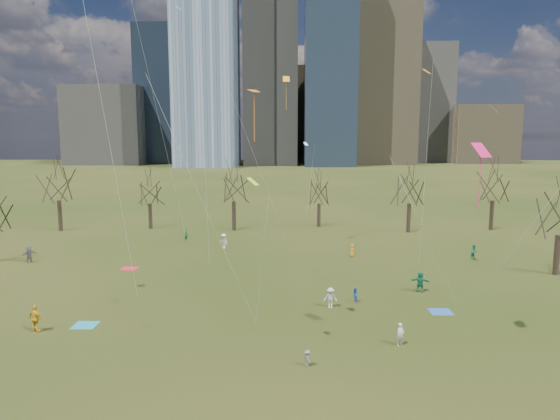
{
  "coord_description": "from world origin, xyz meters",
  "views": [
    {
      "loc": [
        0.83,
        -28.38,
        12.96
      ],
      "look_at": [
        0.0,
        12.0,
        7.0
      ],
      "focal_mm": 32.0,
      "sensor_mm": 36.0,
      "label": 1
    }
  ],
  "objects_px": {
    "blanket_teal": "(85,325)",
    "person_1": "(400,334)",
    "blanket_crimson": "(130,269)",
    "blanket_navy": "(441,312)",
    "person_4": "(35,319)"
  },
  "relations": [
    {
      "from": "blanket_teal",
      "to": "person_1",
      "type": "relative_size",
      "value": 1.1
    },
    {
      "from": "blanket_teal",
      "to": "blanket_crimson",
      "type": "xyz_separation_m",
      "value": [
        -1.71,
        14.94,
        0.0
      ]
    },
    {
      "from": "blanket_navy",
      "to": "blanket_teal",
      "type": "bearing_deg",
      "value": -172.87
    },
    {
      "from": "blanket_navy",
      "to": "person_1",
      "type": "distance_m",
      "value": 7.53
    },
    {
      "from": "blanket_teal",
      "to": "person_1",
      "type": "distance_m",
      "value": 21.31
    },
    {
      "from": "blanket_crimson",
      "to": "person_4",
      "type": "relative_size",
      "value": 0.86
    },
    {
      "from": "blanket_navy",
      "to": "person_1",
      "type": "height_order",
      "value": "person_1"
    },
    {
      "from": "blanket_navy",
      "to": "person_4",
      "type": "xyz_separation_m",
      "value": [
        -28.24,
        -4.4,
        0.92
      ]
    },
    {
      "from": "blanket_navy",
      "to": "person_1",
      "type": "relative_size",
      "value": 1.1
    },
    {
      "from": "blanket_navy",
      "to": "person_4",
      "type": "bearing_deg",
      "value": -171.14
    },
    {
      "from": "blanket_teal",
      "to": "blanket_crimson",
      "type": "distance_m",
      "value": 15.04
    },
    {
      "from": "blanket_teal",
      "to": "person_4",
      "type": "bearing_deg",
      "value": -156.48
    },
    {
      "from": "blanket_crimson",
      "to": "person_1",
      "type": "bearing_deg",
      "value": -38.08
    },
    {
      "from": "blanket_navy",
      "to": "person_1",
      "type": "bearing_deg",
      "value": -125.37
    },
    {
      "from": "blanket_navy",
      "to": "person_4",
      "type": "relative_size",
      "value": 0.86
    }
  ]
}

